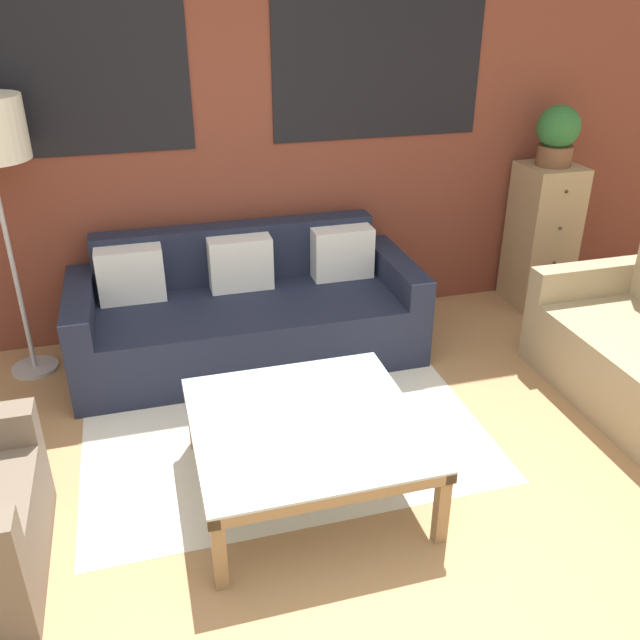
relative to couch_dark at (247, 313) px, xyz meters
name	(u,v)px	position (x,y,z in m)	size (l,w,h in m)	color
ground_plane	(346,576)	(0.05, -1.95, -0.28)	(16.00, 16.00, 0.00)	#AD7F51
wall_back_brick	(233,119)	(0.05, 0.49, 1.12)	(8.40, 0.09, 2.80)	brown
rug	(279,416)	(0.03, -0.77, -0.28)	(2.11, 1.75, 0.00)	silver
couch_dark	(247,313)	(0.00, 0.00, 0.00)	(2.14, 0.88, 0.78)	#1E2338
coffee_table	(306,430)	(0.03, -1.39, 0.06)	(1.03, 1.03, 0.39)	silver
drawer_cabinet	(541,236)	(2.22, 0.21, 0.24)	(0.39, 0.42, 1.04)	tan
potted_plant	(557,134)	(2.22, 0.21, 0.97)	(0.29, 0.29, 0.41)	brown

